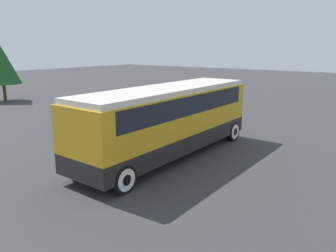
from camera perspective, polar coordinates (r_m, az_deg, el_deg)
name	(u,v)px	position (r m, az deg, el deg)	size (l,w,h in m)	color
ground_plane	(168,156)	(15.00, 0.00, -5.29)	(120.00, 120.00, 0.00)	#38383A
tour_bus	(169,115)	(14.58, 0.23, 1.89)	(9.96, 2.65, 3.16)	black
parked_car_near	(100,108)	(23.69, -11.70, 3.16)	(4.01, 1.87, 1.43)	maroon
parked_car_mid	(141,114)	(20.85, -4.65, 2.09)	(4.34, 1.90, 1.43)	#2D5638
tree_center	(1,64)	(33.65, -27.03, 9.60)	(3.20, 3.20, 5.19)	brown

